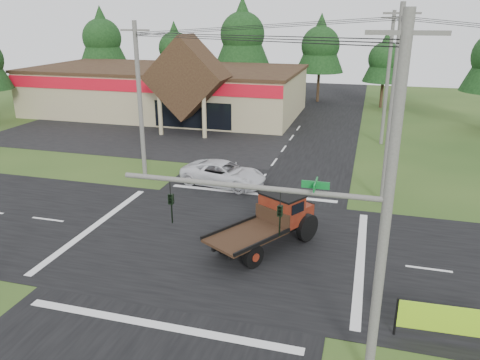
% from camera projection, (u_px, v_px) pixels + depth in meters
% --- Properties ---
extents(ground, '(120.00, 120.00, 0.00)m').
position_uv_depth(ground, '(218.00, 242.00, 23.57)').
color(ground, '#244117').
rests_on(ground, ground).
extents(road_ns, '(12.00, 120.00, 0.02)m').
position_uv_depth(road_ns, '(218.00, 242.00, 23.57)').
color(road_ns, black).
rests_on(road_ns, ground).
extents(road_ew, '(120.00, 12.00, 0.02)m').
position_uv_depth(road_ew, '(218.00, 242.00, 23.57)').
color(road_ew, black).
rests_on(road_ew, ground).
extents(parking_apron, '(28.00, 14.00, 0.02)m').
position_uv_depth(parking_apron, '(140.00, 135.00, 44.37)').
color(parking_apron, black).
rests_on(parking_apron, ground).
extents(cvs_building, '(30.40, 18.20, 9.19)m').
position_uv_depth(cvs_building, '(168.00, 89.00, 53.48)').
color(cvs_building, tan).
rests_on(cvs_building, ground).
extents(traffic_signal_mast, '(8.12, 0.24, 7.00)m').
position_uv_depth(traffic_signal_mast, '(323.00, 244.00, 13.80)').
color(traffic_signal_mast, '#595651').
rests_on(traffic_signal_mast, ground).
extents(utility_pole_nr, '(2.00, 0.30, 11.00)m').
position_uv_depth(utility_pole_nr, '(387.00, 212.00, 12.97)').
color(utility_pole_nr, '#595651').
rests_on(utility_pole_nr, ground).
extents(utility_pole_nw, '(2.00, 0.30, 10.50)m').
position_uv_depth(utility_pole_nw, '(140.00, 101.00, 31.07)').
color(utility_pole_nw, '#595651').
rests_on(utility_pole_nw, ground).
extents(utility_pole_ne, '(2.00, 0.30, 11.50)m').
position_uv_depth(utility_pole_ne, '(392.00, 106.00, 26.83)').
color(utility_pole_ne, '#595651').
rests_on(utility_pole_ne, ground).
extents(utility_pole_n, '(2.00, 0.30, 11.20)m').
position_uv_depth(utility_pole_n, '(388.00, 78.00, 39.59)').
color(utility_pole_n, '#595651').
rests_on(utility_pole_n, ground).
extents(tree_row_a, '(6.72, 6.72, 12.12)m').
position_uv_depth(tree_row_a, '(102.00, 36.00, 64.83)').
color(tree_row_a, '#332316').
rests_on(tree_row_a, ground).
extents(tree_row_b, '(5.60, 5.60, 10.10)m').
position_uv_depth(tree_row_b, '(175.00, 46.00, 64.55)').
color(tree_row_b, '#332316').
rests_on(tree_row_b, ground).
extents(tree_row_c, '(7.28, 7.28, 13.13)m').
position_uv_depth(tree_row_c, '(242.00, 32.00, 60.42)').
color(tree_row_c, '#332316').
rests_on(tree_row_c, ground).
extents(tree_row_d, '(6.16, 6.16, 11.11)m').
position_uv_depth(tree_row_d, '(320.00, 44.00, 59.23)').
color(tree_row_d, '#332316').
rests_on(tree_row_d, ground).
extents(tree_row_e, '(5.04, 5.04, 9.09)m').
position_uv_depth(tree_row_e, '(385.00, 57.00, 55.83)').
color(tree_row_e, '#332316').
rests_on(tree_row_e, ground).
extents(antique_flatbed_truck, '(5.09, 6.41, 2.54)m').
position_uv_depth(antique_flatbed_truck, '(265.00, 224.00, 22.60)').
color(antique_flatbed_truck, '#55150C').
rests_on(antique_flatbed_truck, ground).
extents(roadside_banner, '(4.44, 0.31, 1.52)m').
position_uv_depth(roadside_banner, '(462.00, 326.00, 16.02)').
color(roadside_banner, '#91CD1B').
rests_on(roadside_banner, ground).
extents(white_pickup, '(6.04, 3.47, 1.59)m').
position_uv_depth(white_pickup, '(224.00, 174.00, 31.26)').
color(white_pickup, silver).
rests_on(white_pickup, ground).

